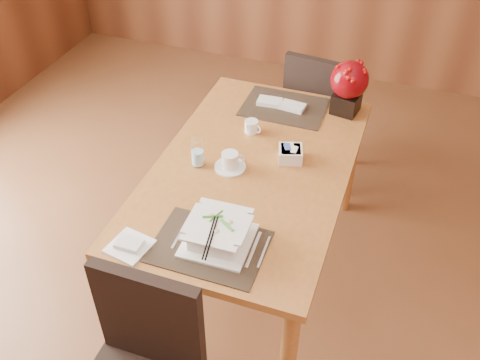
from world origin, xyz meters
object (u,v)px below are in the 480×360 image
(water_glass, at_px, (197,152))
(berry_decor, at_px, (349,84))
(dining_table, at_px, (252,182))
(soup_setting, at_px, (218,233))
(creamer_jug, at_px, (251,126))
(sugar_caddy, at_px, (290,154))
(coffee_cup, at_px, (230,162))
(bread_plate, at_px, (130,246))
(far_chair, at_px, (321,112))

(water_glass, height_order, berry_decor, berry_decor)
(dining_table, distance_m, soup_setting, 0.54)
(water_glass, distance_m, creamer_jug, 0.38)
(soup_setting, xyz_separation_m, sugar_caddy, (0.13, 0.62, -0.02))
(coffee_cup, bearing_deg, berry_decor, 57.94)
(berry_decor, bearing_deg, dining_table, -117.33)
(soup_setting, distance_m, coffee_cup, 0.48)
(dining_table, relative_size, bread_plate, 9.59)
(water_glass, xyz_separation_m, far_chair, (0.39, 0.99, -0.30))
(water_glass, relative_size, bread_plate, 0.94)
(far_chair, bearing_deg, water_glass, 75.42)
(soup_setting, height_order, berry_decor, berry_decor)
(water_glass, height_order, creamer_jug, water_glass)
(dining_table, height_order, berry_decor, berry_decor)
(dining_table, bearing_deg, soup_setting, -87.19)
(coffee_cup, bearing_deg, bread_plate, -108.34)
(soup_setting, distance_m, berry_decor, 1.18)
(coffee_cup, bearing_deg, water_glass, -169.97)
(sugar_caddy, height_order, far_chair, far_chair)
(coffee_cup, xyz_separation_m, bread_plate, (-0.20, -0.61, -0.03))
(coffee_cup, xyz_separation_m, water_glass, (-0.15, -0.03, 0.04))
(sugar_caddy, relative_size, berry_decor, 0.37)
(coffee_cup, xyz_separation_m, creamer_jug, (-0.00, 0.32, -0.00))
(creamer_jug, height_order, berry_decor, berry_decor)
(water_glass, bearing_deg, sugar_caddy, 24.46)
(soup_setting, distance_m, far_chair, 1.47)
(creamer_jug, bearing_deg, sugar_caddy, -10.02)
(sugar_caddy, xyz_separation_m, berry_decor, (0.17, 0.51, 0.13))
(sugar_caddy, bearing_deg, dining_table, -144.45)
(bread_plate, bearing_deg, creamer_jug, 77.70)
(water_glass, bearing_deg, berry_decor, 50.59)
(sugar_caddy, relative_size, far_chair, 0.12)
(berry_decor, bearing_deg, sugar_caddy, -108.12)
(coffee_cup, relative_size, far_chair, 0.16)
(water_glass, height_order, sugar_caddy, water_glass)
(dining_table, relative_size, creamer_jug, 16.51)
(water_glass, height_order, far_chair, far_chair)
(creamer_jug, height_order, bread_plate, creamer_jug)
(water_glass, distance_m, far_chair, 1.11)
(soup_setting, xyz_separation_m, berry_decor, (0.30, 1.14, 0.11))
(creamer_jug, distance_m, berry_decor, 0.56)
(dining_table, xyz_separation_m, water_glass, (-0.25, -0.07, 0.17))
(berry_decor, bearing_deg, water_glass, -129.41)
(berry_decor, bearing_deg, soup_setting, -104.59)
(water_glass, distance_m, berry_decor, 0.90)
(coffee_cup, bearing_deg, sugar_caddy, 31.97)
(soup_setting, xyz_separation_m, bread_plate, (-0.33, -0.14, -0.05))
(creamer_jug, distance_m, far_chair, 0.74)
(soup_setting, relative_size, far_chair, 0.30)
(coffee_cup, distance_m, creamer_jug, 0.32)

